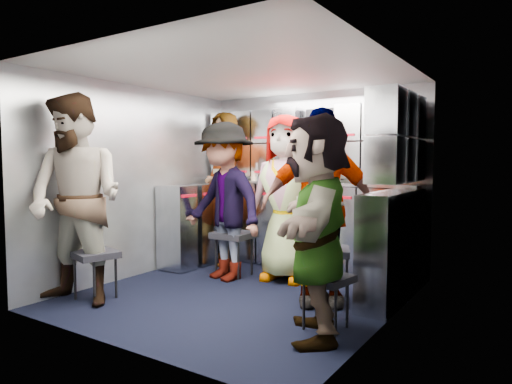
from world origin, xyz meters
The scene contains 29 objects.
floor centered at (0.00, 0.00, 0.00)m, with size 3.00×3.00×0.00m, color black.
wall_back centered at (0.00, 1.50, 1.05)m, with size 2.80×0.04×2.10m, color gray.
wall_left centered at (-1.40, 0.00, 1.05)m, with size 0.04×3.00×2.10m, color gray.
wall_right centered at (1.40, 0.00, 1.05)m, with size 0.04×3.00×2.10m, color gray.
ceiling centered at (0.00, 0.00, 2.10)m, with size 2.80×3.00×0.02m, color silver.
cart_bank_back centered at (0.00, 1.29, 0.49)m, with size 2.68×0.38×0.99m, color #9DA1AD.
cart_bank_left centered at (-1.19, 0.56, 0.49)m, with size 0.38×0.76×0.99m, color #9DA1AD.
counter centered at (0.00, 1.29, 1.01)m, with size 2.68×0.42×0.03m, color #B6B9BE.
locker_bank_back centered at (0.00, 1.35, 1.49)m, with size 2.68×0.28×0.82m, color #9DA1AD.
locker_bank_right centered at (1.25, 0.70, 1.49)m, with size 0.28×1.00×0.82m, color #9DA1AD.
right_cabinet centered at (1.25, 0.60, 0.50)m, with size 0.28×1.20×1.00m, color #9DA1AD.
coffee_niche centered at (0.18, 1.41, 1.47)m, with size 0.46×0.16×0.84m, color black, non-canonical shape.
red_latch_strip centered at (0.00, 1.09, 0.88)m, with size 2.60×0.02×0.03m, color #B1071A.
jump_seat_near_left centered at (-1.05, -0.87, 0.39)m, with size 0.46×0.45×0.45m.
jump_seat_mid_left centered at (-0.49, 0.53, 0.43)m, with size 0.41×0.39×0.49m.
jump_seat_center centered at (0.09, 0.88, 0.38)m, with size 0.46×0.45×0.43m.
jump_seat_mid_right centered at (0.74, 0.31, 0.42)m, with size 0.52×0.51×0.48m.
jump_seat_near_right centered at (1.05, -0.40, 0.37)m, with size 0.40×0.39×0.42m.
attendant_standing centered at (-0.95, 0.93, 0.93)m, with size 0.68×0.45×1.87m, color black.
attendant_arc_a centered at (-1.05, -1.05, 0.94)m, with size 0.91×0.71×1.87m, color black.
attendant_arc_b centered at (-0.49, 0.35, 0.84)m, with size 1.09×0.63×1.69m, color black.
attendant_arc_c centered at (0.09, 0.70, 0.88)m, with size 0.86×0.56×1.77m, color black.
attendant_arc_d centered at (0.74, 0.13, 0.87)m, with size 1.02×0.43×1.74m, color black.
attendant_arc_e centered at (1.05, -0.58, 0.81)m, with size 1.50×0.48×1.62m, color black.
bottle_left centered at (-0.97, 1.24, 1.16)m, with size 0.06×0.06×0.26m, color white.
bottle_mid centered at (-0.63, 1.24, 1.14)m, with size 0.07×0.07×0.22m, color white.
bottle_right centered at (1.11, 1.24, 1.15)m, with size 0.07×0.07×0.24m, color white.
cup_left centered at (-0.68, 1.23, 1.09)m, with size 0.07×0.07×0.11m, color #CEB491.
cup_right centered at (0.44, 1.23, 1.08)m, with size 0.07×0.07×0.09m, color #CEB491.
Camera 1 is at (2.47, -3.53, 1.28)m, focal length 32.00 mm.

